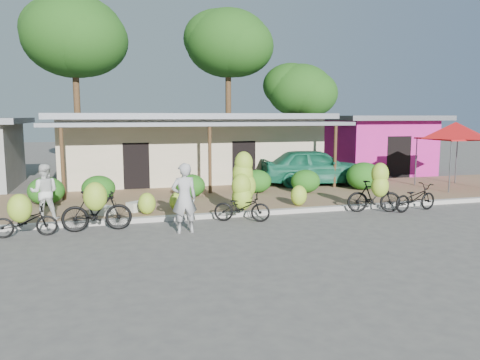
% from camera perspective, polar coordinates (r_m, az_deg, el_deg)
% --- Properties ---
extents(ground, '(100.00, 100.00, 0.00)m').
position_cam_1_polar(ground, '(13.38, 2.03, -6.20)').
color(ground, '#504E4B').
rests_on(ground, ground).
extents(sidewalk, '(60.00, 6.00, 0.12)m').
position_cam_1_polar(sidewalk, '(18.08, -2.90, -2.31)').
color(sidewalk, '#886249').
rests_on(sidewalk, ground).
extents(curb, '(60.00, 0.25, 0.15)m').
position_cam_1_polar(curb, '(15.22, -0.31, -4.17)').
color(curb, '#A8A399').
rests_on(curb, ground).
extents(shop_main, '(13.00, 8.50, 3.35)m').
position_cam_1_polar(shop_main, '(23.66, -6.22, 4.11)').
color(shop_main, beige).
rests_on(shop_main, ground).
extents(shop_pink, '(6.00, 6.00, 3.25)m').
position_cam_1_polar(shop_pink, '(27.53, 15.89, 4.27)').
color(shop_pink, '#C51E84').
rests_on(shop_pink, ground).
extents(tree_far_center, '(5.74, 5.66, 9.87)m').
position_cam_1_polar(tree_far_center, '(28.84, -19.99, 16.29)').
color(tree_far_center, '#4D391E').
rests_on(tree_far_center, ground).
extents(tree_center_right, '(5.34, 5.23, 9.78)m').
position_cam_1_polar(tree_center_right, '(30.20, -1.88, 16.48)').
color(tree_center_right, '#4D391E').
rests_on(tree_center_right, ground).
extents(tree_near_right, '(4.20, 4.00, 6.43)m').
position_cam_1_polar(tree_near_right, '(29.28, 6.89, 10.97)').
color(tree_near_right, '#4D391E').
rests_on(tree_near_right, ground).
extents(hedge_0, '(1.26, 1.13, 0.98)m').
position_cam_1_polar(hedge_0, '(17.89, -22.56, -1.22)').
color(hedge_0, '#185C15').
rests_on(hedge_0, sidewalk).
extents(hedge_1, '(1.22, 1.09, 0.95)m').
position_cam_1_polar(hedge_1, '(17.96, -16.87, -0.98)').
color(hedge_1, '#185C15').
rests_on(hedge_1, sidewalk).
extents(hedge_2, '(1.14, 1.03, 0.89)m').
position_cam_1_polar(hedge_2, '(18.14, -6.06, -0.69)').
color(hedge_2, '#185C15').
rests_on(hedge_2, sidewalk).
extents(hedge_3, '(1.20, 1.08, 0.94)m').
position_cam_1_polar(hedge_3, '(19.10, 2.07, -0.15)').
color(hedge_3, '#185C15').
rests_on(hedge_3, sidewalk).
extents(hedge_4, '(1.21, 1.08, 0.94)m').
position_cam_1_polar(hedge_4, '(19.27, 7.98, -0.15)').
color(hedge_4, '#185C15').
rests_on(hedge_4, sidewalk).
extents(hedge_5, '(1.49, 1.34, 1.17)m').
position_cam_1_polar(hedge_5, '(20.56, 14.83, 0.48)').
color(hedge_5, '#185C15').
rests_on(hedge_5, sidewalk).
extents(red_canopy, '(3.50, 3.50, 2.86)m').
position_cam_1_polar(red_canopy, '(22.36, 24.79, 5.51)').
color(red_canopy, '#59595E').
rests_on(red_canopy, sidewalk).
extents(bike_far_left, '(1.65, 1.19, 1.28)m').
position_cam_1_polar(bike_far_left, '(13.73, -24.85, -4.28)').
color(bike_far_left, black).
rests_on(bike_far_left, ground).
extents(bike_left, '(1.94, 1.21, 1.49)m').
position_cam_1_polar(bike_left, '(13.70, -17.08, -3.33)').
color(bike_left, black).
rests_on(bike_left, ground).
extents(bike_center, '(1.83, 1.42, 2.13)m').
position_cam_1_polar(bike_center, '(14.63, 0.32, -1.55)').
color(bike_center, black).
rests_on(bike_center, ground).
extents(bike_right, '(1.87, 1.37, 1.74)m').
position_cam_1_polar(bike_right, '(16.23, 16.22, -1.38)').
color(bike_right, black).
rests_on(bike_right, ground).
extents(bike_far_right, '(1.88, 0.95, 0.94)m').
position_cam_1_polar(bike_far_right, '(17.05, 20.59, -2.02)').
color(bike_far_right, black).
rests_on(bike_far_right, ground).
extents(loose_banana_a, '(0.56, 0.47, 0.69)m').
position_cam_1_polar(loose_banana_a, '(15.21, -11.28, -2.83)').
color(loose_banana_a, '#9FCD33').
rests_on(loose_banana_a, sidewalk).
extents(loose_banana_b, '(0.48, 0.41, 0.60)m').
position_cam_1_polar(loose_banana_b, '(15.66, -7.73, -2.61)').
color(loose_banana_b, '#9FCD33').
rests_on(loose_banana_b, sidewalk).
extents(loose_banana_c, '(0.58, 0.49, 0.72)m').
position_cam_1_polar(loose_banana_c, '(16.46, 7.18, -1.89)').
color(loose_banana_c, '#9FCD33').
rests_on(loose_banana_c, sidewalk).
extents(sack_near, '(0.93, 0.82, 0.30)m').
position_cam_1_polar(sack_near, '(15.92, -12.11, -3.10)').
color(sack_near, silver).
rests_on(sack_near, sidewalk).
extents(sack_far, '(0.83, 0.74, 0.28)m').
position_cam_1_polar(sack_far, '(15.53, -16.40, -3.56)').
color(sack_far, silver).
rests_on(sack_far, sidewalk).
extents(vendor, '(0.75, 0.53, 1.96)m').
position_cam_1_polar(vendor, '(13.03, -6.81, -2.22)').
color(vendor, '#999999').
rests_on(vendor, ground).
extents(bystander, '(0.87, 0.69, 1.71)m').
position_cam_1_polar(bystander, '(15.21, -22.74, -1.36)').
color(bystander, silver).
rests_on(bystander, sidewalk).
extents(teal_van, '(5.12, 2.66, 1.66)m').
position_cam_1_polar(teal_van, '(21.49, 9.08, 1.63)').
color(teal_van, '#166749').
rests_on(teal_van, sidewalk).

